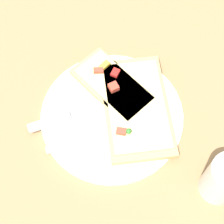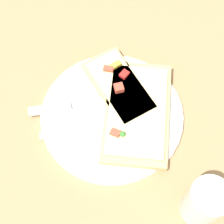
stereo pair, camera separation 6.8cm
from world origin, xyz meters
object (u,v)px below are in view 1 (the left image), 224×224
plate (112,116)px  drinking_glass (224,179)px  fork (107,131)px  pizza_slice_main (136,107)px  knife (74,113)px  pizza_slice_corner (114,86)px

plate → drinking_glass: (-0.21, -0.08, 0.04)m
fork → pizza_slice_main: (0.01, -0.07, 0.01)m
fork → knife: 0.07m
fork → pizza_slice_corner: bearing=62.5°
fork → pizza_slice_main: 0.07m
pizza_slice_corner → drinking_glass: (-0.25, -0.05, 0.03)m
knife → drinking_glass: (-0.25, -0.14, 0.03)m
fork → knife: knife is taller
pizza_slice_corner → plate: bearing=-46.4°
plate → knife: (0.04, 0.06, 0.01)m
plate → knife: bearing=56.2°
fork → pizza_slice_corner: 0.09m
plate → pizza_slice_corner: size_ratio=1.49×
knife → drinking_glass: drinking_glass is taller
pizza_slice_main → plate: bearing=96.1°
plate → pizza_slice_main: (-0.02, -0.04, 0.02)m
pizza_slice_main → pizza_slice_corner: pizza_slice_main is taller
knife → drinking_glass: size_ratio=2.14×
knife → drinking_glass: 0.28m
knife → pizza_slice_corner: size_ratio=1.18×
drinking_glass → knife: bearing=28.6°
fork → pizza_slice_main: bearing=20.5°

